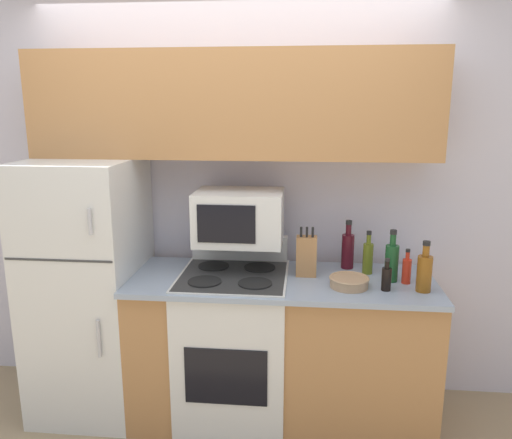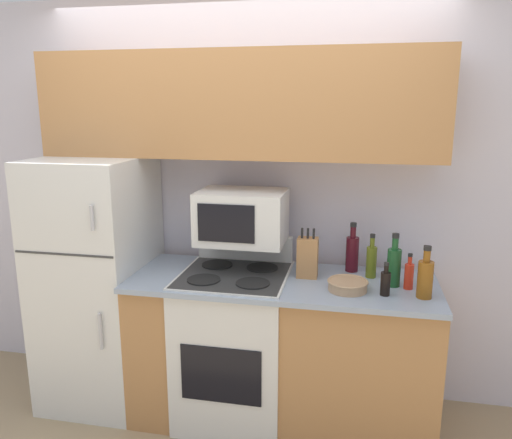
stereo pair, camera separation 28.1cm
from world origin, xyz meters
The scene contains 14 objects.
wall_back centered at (0.00, 0.74, 1.27)m, with size 8.00×0.05×2.55m.
lower_cabinets centered at (0.31, 0.32, 0.46)m, with size 1.76×0.67×0.91m.
refrigerator centered at (-0.88, 0.35, 0.79)m, with size 0.63×0.73×1.58m.
upper_cabinets centered at (0.00, 0.53, 1.89)m, with size 2.39×0.35×0.62m.
stove centered at (0.03, 0.31, 0.47)m, with size 0.63×0.66×1.08m.
microwave centered at (0.05, 0.42, 1.24)m, with size 0.52×0.38×0.31m.
knife_block centered at (0.45, 0.37, 1.03)m, with size 0.12×0.09×0.30m.
bowl centered at (0.69, 0.19, 0.94)m, with size 0.22×0.22×0.06m.
bottle_soy_sauce centered at (0.88, 0.16, 0.98)m, with size 0.05×0.05×0.18m.
bottle_olive_oil centered at (0.82, 0.44, 1.01)m, with size 0.06×0.06×0.26m.
bottle_wine_green centered at (0.93, 0.32, 1.03)m, with size 0.08×0.08×0.30m.
bottle_hot_sauce centered at (1.01, 0.29, 0.99)m, with size 0.05×0.05×0.20m.
bottle_wine_red centered at (0.70, 0.53, 1.03)m, with size 0.08×0.08×0.30m.
bottle_whiskey centered at (1.08, 0.17, 1.02)m, with size 0.08×0.08×0.28m.
Camera 1 is at (0.44, -2.45, 1.89)m, focal length 35.00 mm.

